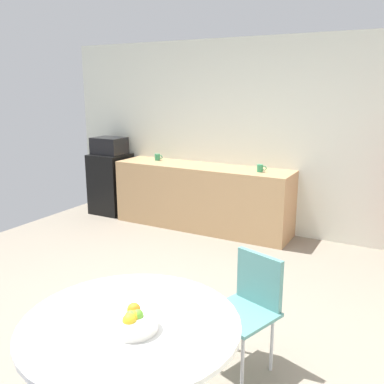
{
  "coord_description": "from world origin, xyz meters",
  "views": [
    {
      "loc": [
        2.01,
        -2.49,
        1.96
      ],
      "look_at": [
        0.05,
        1.09,
        0.95
      ],
      "focal_mm": 39.69,
      "sensor_mm": 36.0,
      "label": 1
    }
  ],
  "objects_px": {
    "mini_fridge": "(111,183)",
    "mug_white": "(158,157)",
    "round_table": "(131,343)",
    "fruit_bowl": "(133,321)",
    "microwave": "(109,146)",
    "mug_green": "(260,168)",
    "chair_teal": "(250,298)"
  },
  "relations": [
    {
      "from": "round_table",
      "to": "fruit_bowl",
      "type": "bearing_deg",
      "value": -40.87
    },
    {
      "from": "mini_fridge",
      "to": "mug_white",
      "type": "xyz_separation_m",
      "value": [
        0.84,
        0.08,
        0.48
      ]
    },
    {
      "from": "round_table",
      "to": "mug_white",
      "type": "relative_size",
      "value": 9.13
    },
    {
      "from": "round_table",
      "to": "fruit_bowl",
      "type": "distance_m",
      "value": 0.19
    },
    {
      "from": "chair_teal",
      "to": "mug_white",
      "type": "distance_m",
      "value": 3.67
    },
    {
      "from": "fruit_bowl",
      "to": "mug_green",
      "type": "height_order",
      "value": "mug_green"
    },
    {
      "from": "microwave",
      "to": "mini_fridge",
      "type": "bearing_deg",
      "value": 0.0
    },
    {
      "from": "mug_white",
      "to": "round_table",
      "type": "bearing_deg",
      "value": -58.84
    },
    {
      "from": "mini_fridge",
      "to": "fruit_bowl",
      "type": "height_order",
      "value": "mini_fridge"
    },
    {
      "from": "mini_fridge",
      "to": "mug_white",
      "type": "bearing_deg",
      "value": 5.59
    },
    {
      "from": "microwave",
      "to": "round_table",
      "type": "xyz_separation_m",
      "value": [
        3.02,
        -3.53,
        -0.45
      ]
    },
    {
      "from": "mini_fridge",
      "to": "chair_teal",
      "type": "xyz_separation_m",
      "value": [
        3.34,
        -2.57,
        0.05
      ]
    },
    {
      "from": "round_table",
      "to": "mug_white",
      "type": "xyz_separation_m",
      "value": [
        -2.18,
        3.61,
        0.32
      ]
    },
    {
      "from": "mini_fridge",
      "to": "fruit_bowl",
      "type": "xyz_separation_m",
      "value": [
        3.08,
        -3.58,
        0.33
      ]
    },
    {
      "from": "round_table",
      "to": "fruit_bowl",
      "type": "xyz_separation_m",
      "value": [
        0.06,
        -0.05,
        0.17
      ]
    },
    {
      "from": "chair_teal",
      "to": "mini_fridge",
      "type": "bearing_deg",
      "value": 142.4
    },
    {
      "from": "microwave",
      "to": "chair_teal",
      "type": "distance_m",
      "value": 4.25
    },
    {
      "from": "microwave",
      "to": "mug_white",
      "type": "height_order",
      "value": "microwave"
    },
    {
      "from": "mini_fridge",
      "to": "microwave",
      "type": "height_order",
      "value": "microwave"
    },
    {
      "from": "round_table",
      "to": "mug_green",
      "type": "bearing_deg",
      "value": 98.78
    },
    {
      "from": "round_table",
      "to": "mug_green",
      "type": "xyz_separation_m",
      "value": [
        -0.54,
        3.5,
        0.32
      ]
    },
    {
      "from": "fruit_bowl",
      "to": "mug_green",
      "type": "relative_size",
      "value": 1.98
    },
    {
      "from": "microwave",
      "to": "mug_green",
      "type": "height_order",
      "value": "microwave"
    },
    {
      "from": "fruit_bowl",
      "to": "microwave",
      "type": "bearing_deg",
      "value": 130.73
    },
    {
      "from": "round_table",
      "to": "mini_fridge",
      "type": "bearing_deg",
      "value": 130.59
    },
    {
      "from": "mini_fridge",
      "to": "fruit_bowl",
      "type": "bearing_deg",
      "value": -49.27
    },
    {
      "from": "mini_fridge",
      "to": "round_table",
      "type": "height_order",
      "value": "mini_fridge"
    },
    {
      "from": "chair_teal",
      "to": "round_table",
      "type": "bearing_deg",
      "value": -108.47
    },
    {
      "from": "mini_fridge",
      "to": "mug_white",
      "type": "distance_m",
      "value": 0.97
    },
    {
      "from": "mini_fridge",
      "to": "chair_teal",
      "type": "bearing_deg",
      "value": -37.6
    },
    {
      "from": "fruit_bowl",
      "to": "mug_green",
      "type": "distance_m",
      "value": 3.61
    },
    {
      "from": "mini_fridge",
      "to": "round_table",
      "type": "xyz_separation_m",
      "value": [
        3.02,
        -3.53,
        0.15
      ]
    }
  ]
}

